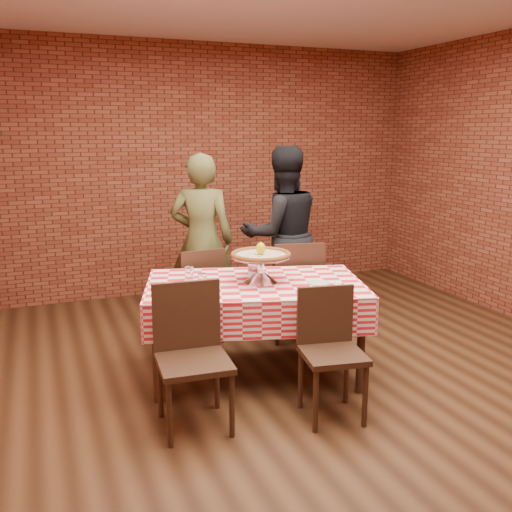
% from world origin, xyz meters
% --- Properties ---
extents(ground, '(6.00, 6.00, 0.00)m').
position_xyz_m(ground, '(0.00, 0.00, 0.00)').
color(ground, black).
rests_on(ground, ground).
extents(back_wall, '(5.50, 0.00, 5.50)m').
position_xyz_m(back_wall, '(0.00, 3.00, 1.45)').
color(back_wall, maroon).
rests_on(back_wall, ground).
extents(table, '(1.85, 1.40, 0.75)m').
position_xyz_m(table, '(-0.26, 0.44, 0.38)').
color(table, '#362013').
rests_on(table, ground).
extents(tablecloth, '(1.89, 1.44, 0.28)m').
position_xyz_m(tablecloth, '(-0.26, 0.44, 0.62)').
color(tablecloth, red).
rests_on(tablecloth, table).
extents(pizza_stand, '(0.65, 0.65, 0.21)m').
position_xyz_m(pizza_stand, '(-0.21, 0.44, 0.86)').
color(pizza_stand, silver).
rests_on(pizza_stand, tablecloth).
extents(pizza, '(0.65, 0.65, 0.03)m').
position_xyz_m(pizza, '(-0.21, 0.44, 0.97)').
color(pizza, beige).
rests_on(pizza, pizza_stand).
extents(lemon, '(0.10, 0.10, 0.09)m').
position_xyz_m(lemon, '(-0.21, 0.44, 1.03)').
color(lemon, yellow).
rests_on(lemon, pizza).
extents(water_glass_left, '(0.08, 0.08, 0.11)m').
position_xyz_m(water_glass_left, '(-0.67, 0.46, 0.81)').
color(water_glass_left, white).
rests_on(water_glass_left, tablecloth).
extents(water_glass_right, '(0.08, 0.08, 0.11)m').
position_xyz_m(water_glass_right, '(-0.71, 0.70, 0.81)').
color(water_glass_right, white).
rests_on(water_glass_right, tablecloth).
extents(side_plate, '(0.21, 0.21, 0.01)m').
position_xyz_m(side_plate, '(0.18, 0.23, 0.76)').
color(side_plate, white).
rests_on(side_plate, tablecloth).
extents(sweetener_packet_a, '(0.05, 0.04, 0.00)m').
position_xyz_m(sweetener_packet_a, '(0.21, 0.13, 0.76)').
color(sweetener_packet_a, white).
rests_on(sweetener_packet_a, tablecloth).
extents(sweetener_packet_b, '(0.05, 0.04, 0.00)m').
position_xyz_m(sweetener_packet_b, '(0.31, 0.15, 0.76)').
color(sweetener_packet_b, white).
rests_on(sweetener_packet_b, tablecloth).
extents(condiment_caddy, '(0.11, 0.11, 0.13)m').
position_xyz_m(condiment_caddy, '(-0.16, 0.70, 0.82)').
color(condiment_caddy, silver).
rests_on(condiment_caddy, tablecloth).
extents(chair_near_left, '(0.48, 0.48, 0.94)m').
position_xyz_m(chair_near_left, '(-0.93, -0.18, 0.47)').
color(chair_near_left, '#362013').
rests_on(chair_near_left, ground).
extents(chair_near_right, '(0.46, 0.46, 0.88)m').
position_xyz_m(chair_near_right, '(-0.03, -0.40, 0.44)').
color(chair_near_right, '#362013').
rests_on(chair_near_right, ground).
extents(chair_far_left, '(0.43, 0.43, 0.89)m').
position_xyz_m(chair_far_left, '(-0.47, 1.35, 0.44)').
color(chair_far_left, '#362013').
rests_on(chair_far_left, ground).
extents(chair_far_right, '(0.54, 0.54, 0.94)m').
position_xyz_m(chair_far_right, '(0.39, 1.08, 0.47)').
color(chair_far_right, '#362013').
rests_on(chair_far_right, ground).
extents(diner_olive, '(0.74, 0.63, 1.71)m').
position_xyz_m(diner_olive, '(-0.30, 1.77, 0.85)').
color(diner_olive, brown).
rests_on(diner_olive, ground).
extents(diner_black, '(0.90, 0.72, 1.77)m').
position_xyz_m(diner_black, '(0.50, 1.61, 0.88)').
color(diner_black, black).
rests_on(diner_black, ground).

